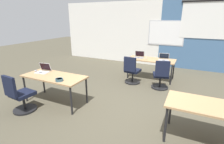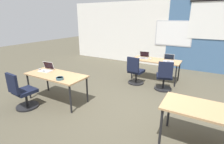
{
  "view_description": "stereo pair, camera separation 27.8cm",
  "coord_description": "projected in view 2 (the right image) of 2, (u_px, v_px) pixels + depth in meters",
  "views": [
    {
      "loc": [
        1.26,
        -3.52,
        2.09
      ],
      "look_at": [
        -0.4,
        -0.09,
        0.86
      ],
      "focal_mm": 27.12,
      "sensor_mm": 36.0,
      "label": 1
    },
    {
      "loc": [
        1.5,
        -3.39,
        2.09
      ],
      "look_at": [
        -0.4,
        -0.09,
        0.86
      ],
      "focal_mm": 27.12,
      "sensor_mm": 36.0,
      "label": 2
    }
  ],
  "objects": [
    {
      "name": "chair_near_left_end",
      "position": [
        22.0,
        94.0,
        3.98
      ],
      "size": [
        0.52,
        0.55,
        0.92
      ],
      "rotation": [
        0.0,
        0.0,
        3.06
      ],
      "color": "black",
      "rests_on": "ground"
    },
    {
      "name": "desk_far_center",
      "position": [
        156.0,
        61.0,
        5.77
      ],
      "size": [
        1.6,
        0.7,
        0.72
      ],
      "color": "tan",
      "rests_on": "ground"
    },
    {
      "name": "mouse_far_left",
      "position": [
        151.0,
        59.0,
        5.79
      ],
      "size": [
        0.07,
        0.11,
        0.03
      ],
      "color": "#B2B2B7",
      "rests_on": "desk_far_center"
    },
    {
      "name": "ground_plane",
      "position": [
        128.0,
        107.0,
        4.16
      ],
      "size": [
        24.0,
        24.0,
        0.0
      ],
      "color": "#4C4738"
    },
    {
      "name": "desk_near_right",
      "position": [
        215.0,
        114.0,
        2.63
      ],
      "size": [
        1.6,
        0.7,
        0.72
      ],
      "color": "tan",
      "rests_on": "ground"
    },
    {
      "name": "back_wall_assembly",
      "position": [
        172.0,
        34.0,
        7.16
      ],
      "size": [
        10.0,
        0.27,
        2.8
      ],
      "color": "silver",
      "rests_on": "ground"
    },
    {
      "name": "laptop_near_left_end",
      "position": [
        46.0,
        69.0,
        4.56
      ],
      "size": [
        0.37,
        0.33,
        0.23
      ],
      "rotation": [
        0.0,
        0.0,
        0.13
      ],
      "color": "silver",
      "rests_on": "desk_near_left"
    },
    {
      "name": "laptop_far_left",
      "position": [
        144.0,
        57.0,
        5.97
      ],
      "size": [
        0.37,
        0.34,
        0.23
      ],
      "rotation": [
        0.0,
        0.0,
        0.13
      ],
      "color": "#9E9EA3",
      "rests_on": "desk_far_center"
    },
    {
      "name": "desk_near_left",
      "position": [
        56.0,
        77.0,
        4.29
      ],
      "size": [
        1.6,
        0.7,
        0.72
      ],
      "color": "tan",
      "rests_on": "ground"
    },
    {
      "name": "laptop_far_right",
      "position": [
        169.0,
        60.0,
        5.57
      ],
      "size": [
        0.37,
        0.36,
        0.22
      ],
      "rotation": [
        0.0,
        0.0,
        0.14
      ],
      "color": "#B7B7BC",
      "rests_on": "desk_far_center"
    },
    {
      "name": "chair_far_right",
      "position": [
        164.0,
        78.0,
        5.0
      ],
      "size": [
        0.55,
        0.6,
        0.92
      ],
      "rotation": [
        0.0,
        0.0,
        3.44
      ],
      "color": "black",
      "rests_on": "ground"
    },
    {
      "name": "mouse_near_left_end",
      "position": [
        40.0,
        69.0,
        4.66
      ],
      "size": [
        0.07,
        0.11,
        0.03
      ],
      "color": "#B2B2B7",
      "rests_on": "desk_near_left"
    },
    {
      "name": "chair_far_left",
      "position": [
        135.0,
        73.0,
        5.49
      ],
      "size": [
        0.52,
        0.56,
        0.92
      ],
      "rotation": [
        0.0,
        0.0,
        3.04
      ],
      "color": "black",
      "rests_on": "ground"
    },
    {
      "name": "snack_bowl",
      "position": [
        60.0,
        78.0,
        3.9
      ],
      "size": [
        0.18,
        0.18,
        0.06
      ],
      "color": "#3D6070",
      "rests_on": "desk_near_left"
    }
  ]
}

